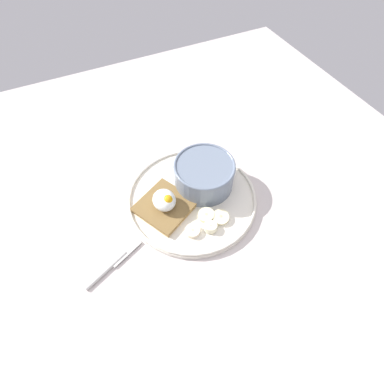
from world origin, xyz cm
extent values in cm
cube|color=beige|center=(0.00, 0.00, 1.00)|extent=(120.00, 120.00, 2.00)
cylinder|color=silver|center=(0.00, 0.00, 2.50)|extent=(27.91, 27.91, 1.00)
torus|color=silver|center=(0.00, 0.00, 3.30)|extent=(27.71, 27.71, 0.60)
cylinder|color=slate|center=(2.29, -4.01, 6.07)|extent=(12.89, 12.89, 6.13)
torus|color=slate|center=(2.29, -4.01, 9.13)|extent=(13.09, 13.09, 0.60)
cylinder|color=beige|center=(2.29, -4.01, 5.56)|extent=(11.49, 11.49, 4.72)
ellipsoid|color=beige|center=(2.29, -4.01, 7.72)|extent=(10.91, 10.91, 1.20)
ellipsoid|color=#916151|center=(2.33, -2.82, 8.08)|extent=(1.98, 1.93, 0.72)
ellipsoid|color=#A78155|center=(2.20, -5.00, 7.99)|extent=(1.49, 1.36, 0.54)
ellipsoid|color=#C1B38B|center=(1.19, -4.90, 8.09)|extent=(2.05, 1.75, 0.74)
ellipsoid|color=#9B7448|center=(2.19, -3.29, 8.09)|extent=(1.93, 2.04, 0.74)
ellipsoid|color=tan|center=(2.52, -0.81, 7.98)|extent=(1.41, 1.22, 0.51)
cube|color=brown|center=(-0.49, 6.30, 4.06)|extent=(13.84, 13.84, 0.30)
cube|color=#A67F46|center=(-0.49, 6.30, 3.58)|extent=(13.57, 13.57, 1.16)
ellipsoid|color=white|center=(-0.49, 6.30, 5.91)|extent=(5.28, 4.70, 3.51)
sphere|color=orange|center=(-0.82, 5.85, 6.71)|extent=(2.23, 2.23, 2.23)
cylinder|color=#F5E0BD|center=(-7.73, 3.60, 3.50)|extent=(3.09, 3.10, 1.02)
cylinder|color=#BFAE93|center=(-7.73, 3.60, 4.00)|extent=(0.56, 0.56, 0.13)
cylinder|color=#EFE8BF|center=(-8.55, -0.12, 3.69)|extent=(3.57, 3.47, 1.59)
cylinder|color=#BBB595|center=(-8.55, -0.12, 4.28)|extent=(0.63, 0.62, 0.20)
cylinder|color=beige|center=(-5.70, -0.53, 3.58)|extent=(4.27, 4.32, 1.34)
cylinder|color=#B1AC87|center=(-5.70, -0.53, 4.06)|extent=(0.77, 0.77, 0.19)
cylinder|color=beige|center=(-7.45, -2.93, 3.62)|extent=(4.81, 4.78, 1.48)
cylinder|color=#BCB38D|center=(-7.45, -2.93, 4.13)|extent=(0.86, 0.86, 0.21)
cylinder|color=silver|center=(-7.69, 21.41, 2.40)|extent=(4.49, 9.09, 0.80)
cube|color=silver|center=(-5.81, 17.03, 2.40)|extent=(4.22, 7.07, 0.30)
camera|label=1|loc=(-33.84, 16.26, 55.98)|focal=28.00mm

